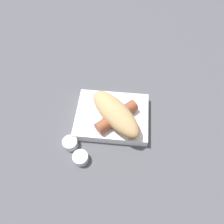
{
  "coord_description": "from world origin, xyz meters",
  "views": [
    {
      "loc": [
        -0.03,
        0.35,
        0.57
      ],
      "look_at": [
        0.0,
        0.0,
        0.04
      ],
      "focal_mm": 35.0,
      "sensor_mm": 36.0,
      "label": 1
    }
  ],
  "objects_px": {
    "food_tray": "(112,116)",
    "condiment_cup_near": "(70,143)",
    "sausage": "(117,116)",
    "bread_roll": "(115,113)",
    "condiment_cup_far": "(81,158)"
  },
  "relations": [
    {
      "from": "food_tray",
      "to": "condiment_cup_near",
      "type": "distance_m",
      "value": 0.15
    },
    {
      "from": "food_tray",
      "to": "sausage",
      "type": "distance_m",
      "value": 0.04
    },
    {
      "from": "food_tray",
      "to": "bread_roll",
      "type": "distance_m",
      "value": 0.05
    },
    {
      "from": "condiment_cup_near",
      "to": "condiment_cup_far",
      "type": "distance_m",
      "value": 0.05
    },
    {
      "from": "food_tray",
      "to": "bread_roll",
      "type": "height_order",
      "value": "bread_roll"
    },
    {
      "from": "food_tray",
      "to": "bread_roll",
      "type": "relative_size",
      "value": 1.15
    },
    {
      "from": "bread_roll",
      "to": "condiment_cup_far",
      "type": "bearing_deg",
      "value": 56.08
    },
    {
      "from": "sausage",
      "to": "condiment_cup_near",
      "type": "xyz_separation_m",
      "value": [
        0.12,
        0.08,
        -0.04
      ]
    },
    {
      "from": "sausage",
      "to": "condiment_cup_near",
      "type": "distance_m",
      "value": 0.15
    },
    {
      "from": "bread_roll",
      "to": "condiment_cup_near",
      "type": "height_order",
      "value": "bread_roll"
    },
    {
      "from": "sausage",
      "to": "condiment_cup_far",
      "type": "distance_m",
      "value": 0.15
    },
    {
      "from": "food_tray",
      "to": "condiment_cup_far",
      "type": "relative_size",
      "value": 5.07
    },
    {
      "from": "condiment_cup_far",
      "to": "sausage",
      "type": "bearing_deg",
      "value": -125.96
    },
    {
      "from": "sausage",
      "to": "bread_roll",
      "type": "bearing_deg",
      "value": -38.58
    },
    {
      "from": "bread_roll",
      "to": "condiment_cup_far",
      "type": "xyz_separation_m",
      "value": [
        0.08,
        0.12,
        -0.05
      ]
    }
  ]
}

